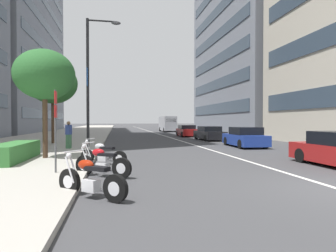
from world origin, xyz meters
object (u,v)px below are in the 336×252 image
Objects in this scene: car_approaching_light at (187,131)px; street_lamp_with_banners at (93,71)px; motorcycle_under_tarp at (91,180)px; delivery_van_ahead at (167,124)px; car_mid_block_traffic at (245,138)px; motorcycle_mid_row at (103,155)px; street_tree_near_plaza_corner at (53,83)px; car_following_behind at (209,134)px; parking_sign_by_curb at (56,121)px; street_tree_far_plaza at (45,75)px; pedestrian_on_plaza at (69,135)px; motorcycle_by_sign_pole at (102,164)px.

street_lamp_with_banners reaches higher than car_approaching_light.
motorcycle_under_tarp is 41.80m from delivery_van_ahead.
motorcycle_under_tarp is 14.93m from car_mid_block_traffic.
motorcycle_under_tarp is 5.12m from motorcycle_mid_row.
street_tree_near_plaza_corner is at bearing 128.78° from car_approaching_light.
parking_sign_by_curb is at bearing 145.09° from car_following_behind.
street_tree_far_plaza is 2.95× the size of pedestrian_on_plaza.
motorcycle_under_tarp is 3.36m from parking_sign_by_curb.
motorcycle_under_tarp is at bearing -158.92° from street_tree_far_plaza.
parking_sign_by_curb reaches higher than car_following_behind.
car_following_behind is (15.97, -9.15, 0.20)m from motorcycle_by_sign_pole.
motorcycle_under_tarp is at bearing 120.28° from motorcycle_by_sign_pole.
motorcycle_mid_row is 16.27m from car_following_behind.
motorcycle_mid_row is 4.62m from street_tree_far_plaza.
parking_sign_by_curb reaches higher than delivery_van_ahead.
motorcycle_by_sign_pole is at bearing 160.39° from car_approaching_light.
motorcycle_by_sign_pole is at bearing -98.44° from parking_sign_by_curb.
motorcycle_by_sign_pole is 0.33× the size of delivery_van_ahead.
motorcycle_by_sign_pole is at bearing -59.84° from pedestrian_on_plaza.
car_approaching_light is at bearing -77.37° from motorcycle_by_sign_pole.
car_following_behind is 22.24m from delivery_van_ahead.
car_approaching_light is (6.79, 0.46, 0.02)m from car_following_behind.
motorcycle_mid_row is at bearing 126.62° from car_mid_block_traffic.
parking_sign_by_curb is (-15.75, 10.62, 1.20)m from car_following_behind.
car_following_behind is at bearing -86.29° from motorcycle_by_sign_pole.
car_following_behind is at bearing -33.98° from parking_sign_by_curb.
car_following_behind is 0.73× the size of street_tree_near_plaza_corner.
delivery_van_ahead is at bearing -15.71° from parking_sign_by_curb.
car_mid_block_traffic is 11.26m from street_lamp_with_banners.
street_lamp_with_banners is (8.91, -0.46, 3.19)m from parking_sign_by_curb.
parking_sign_by_curb is 13.24m from street_tree_near_plaza_corner.
car_approaching_light is at bearing -52.49° from street_tree_near_plaza_corner.
parking_sign_by_curb reaches higher than pedestrian_on_plaza.
pedestrian_on_plaza is at bearing 121.84° from car_following_behind.
car_approaching_light is at bearing 5.35° from car_mid_block_traffic.
car_mid_block_traffic is at bearing -89.67° from motorcycle_under_tarp.
car_approaching_light is at bearing -31.45° from street_tree_far_plaza.
car_mid_block_traffic is (11.52, -9.50, 0.24)m from motorcycle_under_tarp.
pedestrian_on_plaza is at bearing -38.10° from motorcycle_mid_row.
car_approaching_light is 16.75m from street_tree_near_plaza_corner.
car_mid_block_traffic is at bearing -115.12° from motorcycle_mid_row.
street_tree_far_plaza is at bearing 0.18° from motorcycle_mid_row.
car_mid_block_traffic is 0.86× the size of street_tree_far_plaza.
parking_sign_by_curb is 1.61× the size of pedestrian_on_plaza.
motorcycle_under_tarp is at bearing -175.72° from street_lamp_with_banners.
street_tree_near_plaza_corner is (12.86, 4.21, 4.22)m from motorcycle_by_sign_pole.
car_following_behind is at bearing -56.04° from street_lamp_with_banners.
parking_sign_by_curb reaches higher than car_mid_block_traffic.
motorcycle_mid_row is 0.32× the size of street_tree_near_plaza_corner.
car_following_behind is 13.74m from pedestrian_on_plaza.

